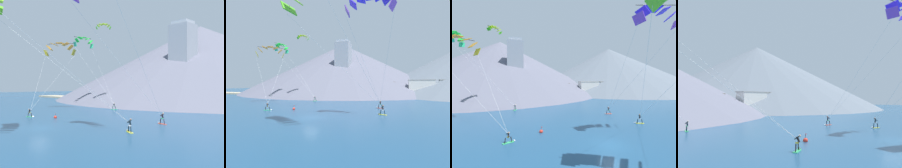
% 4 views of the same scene
% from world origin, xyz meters
% --- Properties ---
extents(ground_plane, '(400.00, 400.00, 0.00)m').
position_xyz_m(ground_plane, '(0.00, 0.00, 0.00)').
color(ground_plane, navy).
extents(kitesurfer_near_lead, '(1.04, 1.76, 1.68)m').
position_xyz_m(kitesurfer_near_lead, '(-11.93, 25.69, 0.46)').
color(kitesurfer_near_lead, '#33B266').
rests_on(kitesurfer_near_lead, ground).
extents(kitesurfer_near_trail, '(1.74, 1.12, 1.79)m').
position_xyz_m(kitesurfer_near_trail, '(10.56, 6.50, 0.54)').
color(kitesurfer_near_trail, yellow).
rests_on(kitesurfer_near_trail, ground).
extents(kitesurfer_mid_center, '(1.79, 0.75, 1.79)m').
position_xyz_m(kitesurfer_mid_center, '(9.34, 14.92, 0.55)').
color(kitesurfer_mid_center, '#E54C33').
rests_on(kitesurfer_mid_center, ground).
extents(kitesurfer_far_left, '(1.76, 1.05, 1.61)m').
position_xyz_m(kitesurfer_far_left, '(-12.00, 4.29, 0.43)').
color(kitesurfer_far_left, '#33B266').
rests_on(kitesurfer_far_left, ground).
extents(parafoil_kite_mid_center, '(8.06, 14.48, 17.93)m').
position_xyz_m(parafoil_kite_mid_center, '(9.16, 1.78, 17.98)').
color(parafoil_kite_mid_center, purple).
extents(race_marker_buoy, '(0.56, 0.56, 1.02)m').
position_xyz_m(race_marker_buoy, '(-7.62, 6.84, 0.16)').
color(race_marker_buoy, red).
rests_on(race_marker_buoy, ground).
extents(shoreline_strip, '(180.00, 10.00, 0.70)m').
position_xyz_m(shoreline_strip, '(0.00, 50.25, 0.35)').
color(shoreline_strip, tan).
rests_on(shoreline_strip, ground).
extents(shore_building_harbour_front, '(6.44, 4.61, 6.50)m').
position_xyz_m(shore_building_harbour_front, '(8.97, 53.73, 3.26)').
color(shore_building_harbour_front, beige).
rests_on(shore_building_harbour_front, ground).
extents(shore_building_promenade_mid, '(6.07, 4.98, 5.61)m').
position_xyz_m(shore_building_promenade_mid, '(1.77, 52.18, 2.82)').
color(shore_building_promenade_mid, silver).
rests_on(shore_building_promenade_mid, ground).
extents(shore_building_quay_east, '(9.76, 4.26, 7.24)m').
position_xyz_m(shore_building_quay_east, '(21.93, 51.26, 3.63)').
color(shore_building_quay_east, silver).
rests_on(shore_building_quay_east, ground).
extents(shore_building_quay_west, '(5.56, 6.35, 7.30)m').
position_xyz_m(shore_building_quay_west, '(31.14, 53.95, 3.66)').
color(shore_building_quay_west, silver).
rests_on(shore_building_quay_west, ground).
extents(mountain_peak_central_summit, '(128.60, 128.60, 33.17)m').
position_xyz_m(mountain_peak_central_summit, '(59.30, 91.85, 16.58)').
color(mountain_peak_central_summit, slate).
rests_on(mountain_peak_central_summit, ground).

